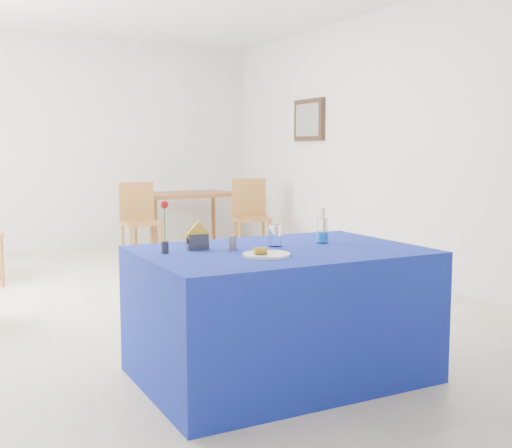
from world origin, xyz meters
The scene contains 16 objects.
floor centered at (0.00, 0.00, 0.00)m, with size 7.00×7.00×0.00m, color beige.
room_shell centered at (0.00, 0.00, 1.75)m, with size 7.00×7.00×7.00m.
picture_frame centered at (2.47, 1.60, 1.70)m, with size 0.06×0.64×0.52m, color black.
picture_art centered at (2.44, 1.60, 1.70)m, with size 0.02×0.52×0.40m, color #998C66.
plate centered at (-0.24, -2.27, 0.77)m, with size 0.26×0.26×0.01m, color silver.
drinking_glass centered at (-0.02, -1.99, 0.82)m, with size 0.07×0.07×0.13m, color white.
salt_shaker centered at (-0.29, -1.99, 0.80)m, with size 0.03×0.03×0.09m, color slate.
pepper_shaker centered at (-0.32, -2.01, 0.80)m, with size 0.03×0.03×0.09m, color slate.
blue_table centered at (-0.05, -2.09, 0.38)m, with size 1.60×1.10×0.76m.
water_bottle centered at (0.30, -2.00, 0.83)m, with size 0.07×0.07×0.21m.
napkin_holder centered at (-0.48, -1.89, 0.81)m, with size 0.15×0.06×0.16m.
rose_vase centered at (-0.69, -1.94, 0.90)m, with size 0.04×0.04×0.29m.
oak_table centered at (1.29, 2.83, 0.68)m, with size 1.36×0.93×0.76m.
chair_bg_left centered at (0.41, 2.12, 0.55)m, with size 0.43×0.43×0.95m.
chair_bg_right centered at (1.78, 1.87, 0.56)m, with size 0.53×0.53×0.97m.
banana_pieces centered at (-0.28, -2.28, 0.79)m, with size 0.07×0.04×0.04m.
Camera 1 is at (-1.87, -5.28, 1.33)m, focal length 45.00 mm.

